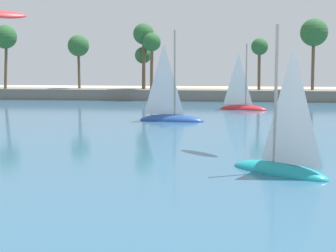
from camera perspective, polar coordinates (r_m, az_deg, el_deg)
The scene contains 6 objects.
sea at distance 67.21m, azimuth 3.81°, elevation 2.02°, with size 220.00×110.40×0.06m, color #33607F.
palm_headland at distance 82.30m, azimuth 3.42°, elevation 5.11°, with size 90.56×6.48×13.10m.
sailboat_near_shore at distance 51.79m, azimuth 0.24°, elevation 1.58°, with size 7.11×3.10×9.97m.
sailboat_mid_bay at distance 65.57m, azimuth 8.46°, elevation 2.58°, with size 6.52×3.68×9.06m.
sailboat_far_left at distance 27.58m, azimuth 12.73°, elevation -3.70°, with size 5.70×4.99×8.50m.
kite_aloft_low_near_shore at distance 36.17m, azimuth -18.07°, elevation 11.98°, with size 2.93×1.00×0.41m, color red.
Camera 1 is at (4.13, -5.51, 5.88)m, focal length 53.55 mm.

